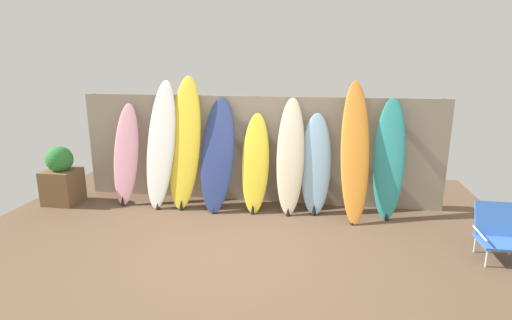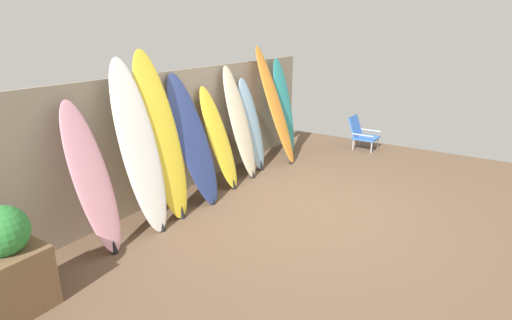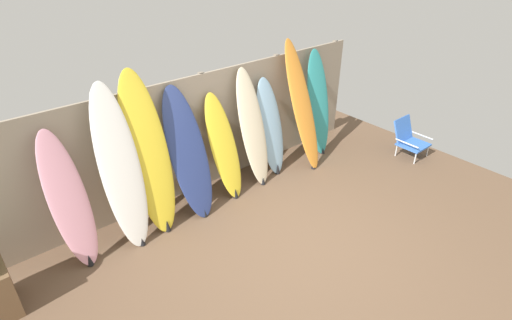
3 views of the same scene
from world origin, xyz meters
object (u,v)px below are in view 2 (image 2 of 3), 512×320
surfboard_skyblue_6 (252,126)px  surfboard_orange_7 (275,106)px  surfboard_white_1 (139,148)px  beach_chair (361,133)px  planter_box (9,264)px  surfboard_navy_3 (193,140)px  surfboard_cream_5 (240,123)px  surfboard_teal_8 (284,108)px  surfboard_yellow_4 (219,139)px  surfboard_yellow_2 (161,137)px  surfboard_pink_0 (92,180)px

surfboard_skyblue_6 → surfboard_orange_7: surfboard_orange_7 is taller
surfboard_white_1 → surfboard_orange_7: (3.10, -0.04, 0.01)m
beach_chair → planter_box: bearing=150.4°
surfboard_navy_3 → surfboard_cream_5: surfboard_cream_5 is taller
surfboard_navy_3 → surfboard_orange_7: bearing=-1.4°
surfboard_teal_8 → planter_box: 5.36m
surfboard_orange_7 → planter_box: size_ratio=2.11×
surfboard_yellow_4 → surfboard_white_1: bearing=-178.5°
surfboard_yellow_2 → surfboard_white_1: bearing=-175.2°
surfboard_yellow_2 → beach_chair: bearing=-14.7°
surfboard_yellow_2 → surfboard_pink_0: bearing=-179.9°
surfboard_navy_3 → planter_box: surfboard_navy_3 is taller
surfboard_teal_8 → surfboard_yellow_4: bearing=-179.3°
surfboard_skyblue_6 → surfboard_yellow_2: bearing=-178.7°
surfboard_yellow_4 → surfboard_cream_5: 0.57m
surfboard_navy_3 → surfboard_yellow_4: 0.63m
surfboard_pink_0 → surfboard_teal_8: surfboard_teal_8 is taller
surfboard_yellow_4 → beach_chair: (3.20, -1.15, -0.43)m
surfboard_skyblue_6 → planter_box: bearing=-175.7°
beach_chair → planter_box: size_ratio=0.66×
beach_chair → planter_box: planter_box is taller
beach_chair → surfboard_cream_5: bearing=134.4°
surfboard_white_1 → beach_chair: 4.95m
surfboard_white_1 → surfboard_orange_7: 3.10m
surfboard_white_1 → surfboard_yellow_2: surfboard_yellow_2 is taller
surfboard_yellow_4 → surfboard_cream_5: surfboard_cream_5 is taller
surfboard_orange_7 → surfboard_teal_8: surfboard_orange_7 is taller
surfboard_cream_5 → surfboard_navy_3: bearing=-178.0°
surfboard_teal_8 → planter_box: size_ratio=1.86×
surfboard_pink_0 → surfboard_skyblue_6: 3.17m
surfboard_yellow_2 → surfboard_skyblue_6: surfboard_yellow_2 is taller
surfboard_teal_8 → surfboard_navy_3: bearing=-178.8°
surfboard_pink_0 → surfboard_yellow_2: 1.07m
beach_chair → surfboard_orange_7: bearing=125.5°
surfboard_navy_3 → surfboard_yellow_4: surfboard_navy_3 is taller
surfboard_yellow_2 → surfboard_teal_8: surfboard_yellow_2 is taller
surfboard_pink_0 → surfboard_white_1: bearing=-2.7°
planter_box → surfboard_orange_7: bearing=2.3°
surfboard_cream_5 → surfboard_orange_7: surfboard_orange_7 is taller
surfboard_yellow_2 → surfboard_teal_8: bearing=0.6°
surfboard_yellow_4 → surfboard_teal_8: (2.06, 0.02, 0.14)m
surfboard_white_1 → surfboard_teal_8: (3.62, 0.07, -0.12)m
surfboard_yellow_4 → surfboard_yellow_2: bearing=-179.6°
surfboard_navy_3 → surfboard_skyblue_6: bearing=2.6°
surfboard_yellow_2 → surfboard_skyblue_6: 2.15m
surfboard_pink_0 → surfboard_navy_3: 1.60m
surfboard_white_1 → beach_chair: (4.77, -1.11, -0.70)m
surfboard_pink_0 → surfboard_orange_7: 3.75m
surfboard_pink_0 → surfboard_white_1: surfboard_white_1 is taller
surfboard_navy_3 → surfboard_skyblue_6: surfboard_navy_3 is taller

